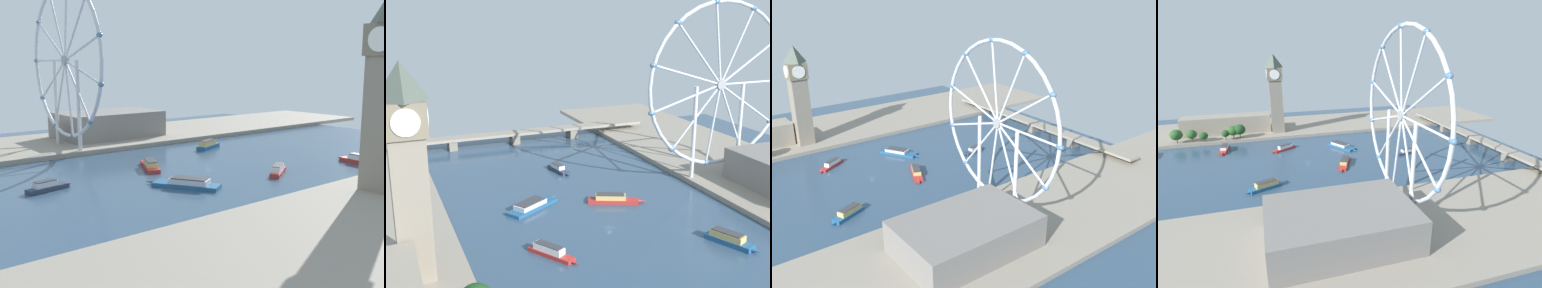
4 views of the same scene
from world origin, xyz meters
TOP-DOWN VIEW (x-y plane):
  - ground_plane at (0.00, 0.00)m, footprint 403.99×403.99m
  - riverbank_right at (116.99, 0.00)m, footprint 90.00×520.00m
  - ferris_wheel at (92.63, 41.27)m, footprint 100.51×3.20m
  - riverside_hall at (118.09, -1.89)m, footprint 48.22×73.27m
  - tour_boat_0 at (-36.51, -16.51)m, footprint 16.91×24.67m
  - tour_boat_1 at (42.86, -36.95)m, footprint 14.57×26.09m
  - tour_boat_2 at (-49.07, -71.76)m, footprint 26.59×8.52m
  - tour_boat_4 at (7.15, 90.75)m, footprint 8.70×23.48m
  - tour_boat_5 at (-27.87, 37.70)m, footprint 34.57×24.48m
  - tour_boat_6 at (16.05, 28.80)m, footprint 31.14×17.43m

SIDE VIEW (x-z plane):
  - ground_plane at x=0.00m, z-range 0.00..0.00m
  - riverbank_right at x=116.99m, z-range 0.00..3.00m
  - tour_boat_5 at x=-27.87m, z-range -0.46..4.22m
  - tour_boat_4 at x=7.15m, z-range -0.52..4.41m
  - tour_boat_6 at x=16.05m, z-range -0.50..4.65m
  - tour_boat_0 at x=-36.51m, z-range -0.44..4.70m
  - tour_boat_2 at x=-49.07m, z-range -0.54..5.06m
  - tour_boat_1 at x=42.86m, z-range -0.45..5.39m
  - riverside_hall at x=118.09m, z-range 3.00..21.59m
  - ferris_wheel at x=92.63m, z-range 5.50..111.20m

